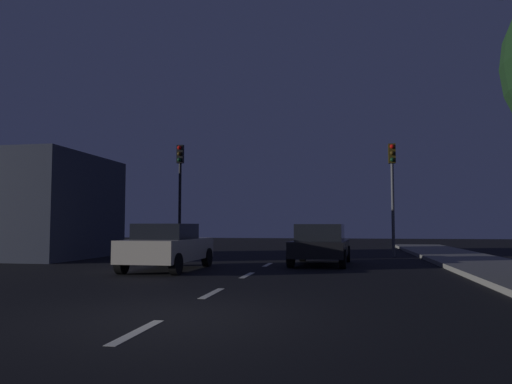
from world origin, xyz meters
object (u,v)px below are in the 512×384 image
(traffic_signal_right, at_px, (392,178))
(car_stopped_ahead, at_px, (321,244))
(traffic_signal_left, at_px, (180,178))
(car_adjacent_lane, at_px, (168,246))

(traffic_signal_right, bearing_deg, car_stopped_ahead, -121.49)
(traffic_signal_right, relative_size, car_stopped_ahead, 1.25)
(traffic_signal_right, distance_m, car_stopped_ahead, 6.49)
(traffic_signal_left, relative_size, car_adjacent_lane, 1.29)
(traffic_signal_left, bearing_deg, traffic_signal_right, -0.00)
(car_stopped_ahead, distance_m, car_adjacent_lane, 5.61)
(traffic_signal_left, height_order, car_stopped_ahead, traffic_signal_left)
(car_stopped_ahead, bearing_deg, car_adjacent_lane, -147.04)
(traffic_signal_right, relative_size, car_adjacent_lane, 1.23)
(car_stopped_ahead, xyz_separation_m, car_adjacent_lane, (-4.71, -3.05, 0.02))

